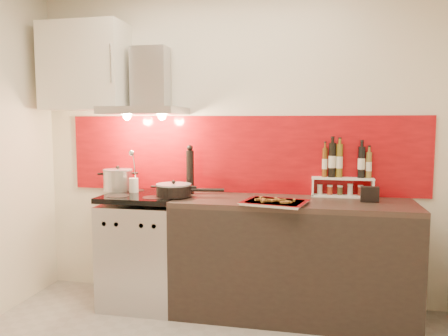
% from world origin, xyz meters
% --- Properties ---
extents(back_wall, '(3.40, 0.02, 2.60)m').
position_xyz_m(back_wall, '(0.00, 1.40, 1.30)').
color(back_wall, silver).
rests_on(back_wall, ground).
extents(backsplash, '(3.00, 0.02, 0.64)m').
position_xyz_m(backsplash, '(0.05, 1.39, 1.22)').
color(backsplash, maroon).
rests_on(backsplash, back_wall).
extents(range_stove, '(0.60, 0.60, 0.91)m').
position_xyz_m(range_stove, '(-0.70, 1.10, 0.44)').
color(range_stove, '#B7B7BA').
rests_on(range_stove, ground).
extents(counter, '(1.80, 0.60, 0.90)m').
position_xyz_m(counter, '(0.50, 1.10, 0.45)').
color(counter, black).
rests_on(counter, ground).
extents(range_hood, '(0.62, 0.50, 0.61)m').
position_xyz_m(range_hood, '(-0.70, 1.24, 1.74)').
color(range_hood, '#B7B7BA').
rests_on(range_hood, back_wall).
extents(upper_cabinet, '(0.70, 0.35, 0.72)m').
position_xyz_m(upper_cabinet, '(-1.25, 1.22, 1.95)').
color(upper_cabinet, silver).
rests_on(upper_cabinet, back_wall).
extents(stock_pot, '(0.25, 0.25, 0.21)m').
position_xyz_m(stock_pot, '(-0.98, 1.23, 1.00)').
color(stock_pot, '#B7B7BA').
rests_on(stock_pot, range_stove).
extents(saute_pan, '(0.53, 0.28, 0.13)m').
position_xyz_m(saute_pan, '(-0.41, 1.04, 0.96)').
color(saute_pan, black).
rests_on(saute_pan, range_stove).
extents(utensil_jar, '(0.08, 0.12, 0.37)m').
position_xyz_m(utensil_jar, '(-0.81, 1.15, 1.01)').
color(utensil_jar, silver).
rests_on(utensil_jar, range_stove).
extents(pepper_mill, '(0.06, 0.06, 0.40)m').
position_xyz_m(pepper_mill, '(-0.34, 1.24, 1.10)').
color(pepper_mill, black).
rests_on(pepper_mill, counter).
extents(step_shelf, '(0.48, 0.13, 0.43)m').
position_xyz_m(step_shelf, '(0.88, 1.34, 1.08)').
color(step_shelf, white).
rests_on(step_shelf, counter).
extents(caddy_box, '(0.13, 0.06, 0.11)m').
position_xyz_m(caddy_box, '(1.06, 1.14, 0.96)').
color(caddy_box, black).
rests_on(caddy_box, counter).
extents(baking_tray, '(0.51, 0.43, 0.03)m').
position_xyz_m(baking_tray, '(0.38, 0.91, 0.92)').
color(baking_tray, silver).
rests_on(baking_tray, counter).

